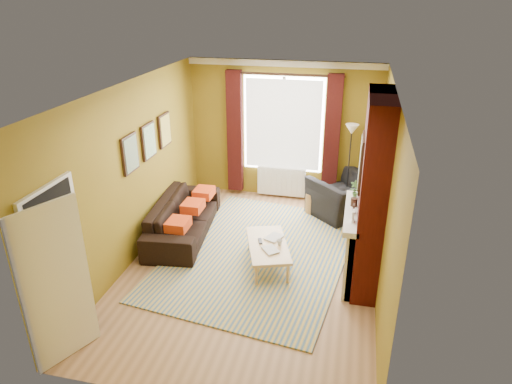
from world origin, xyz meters
TOP-DOWN VIEW (x-y plane):
  - ground at (0.00, 0.00)m, footprint 5.50×5.50m
  - room_walls at (0.63, 0.28)m, footprint 3.82×5.54m
  - striped_rug at (0.04, 0.32)m, footprint 3.26×4.16m
  - sofa at (-1.42, 0.70)m, footprint 1.10×2.33m
  - armchair at (1.33, 2.09)m, footprint 1.57×1.57m
  - coffee_table at (0.24, 0.01)m, footprint 0.93×1.30m
  - wicker_stool at (0.75, 2.06)m, footprint 0.37×0.37m
  - floor_lamp at (1.35, 2.40)m, footprint 0.28×0.28m
  - book_a at (0.24, -0.24)m, footprint 0.32×0.33m
  - book_b at (0.21, 0.26)m, footprint 0.32×0.35m
  - mug at (0.42, 0.03)m, footprint 0.11×0.11m
  - tv_remote at (0.11, 0.05)m, footprint 0.10×0.17m

SIDE VIEW (x-z plane):
  - ground at x=0.00m, z-range 0.00..0.00m
  - striped_rug at x=0.04m, z-range 0.00..0.02m
  - wicker_stool at x=0.75m, z-range 0.00..0.42m
  - sofa at x=-1.42m, z-range 0.00..0.66m
  - coffee_table at x=0.24m, z-range 0.15..0.55m
  - armchair at x=1.33m, z-range 0.00..0.77m
  - book_b at x=0.21m, z-range 0.39..0.41m
  - tv_remote at x=0.11m, z-range 0.39..0.41m
  - book_a at x=0.24m, z-range 0.39..0.42m
  - mug at x=0.42m, z-range 0.39..0.47m
  - floor_lamp at x=1.35m, z-range 0.50..2.22m
  - room_walls at x=0.63m, z-range -0.04..2.80m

